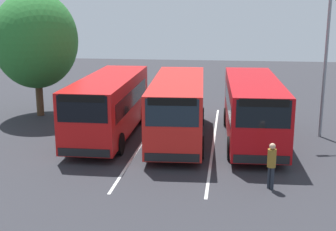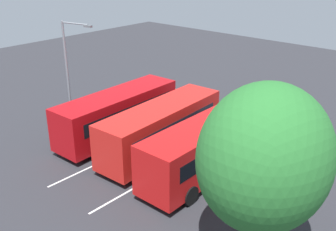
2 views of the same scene
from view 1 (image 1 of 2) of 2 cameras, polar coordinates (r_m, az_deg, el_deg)
ground_plane at (r=23.58m, az=1.36°, el=-3.07°), size 70.11×70.11×0.00m
bus_far_left at (r=24.08m, az=-7.29°, el=1.42°), size 9.31×2.69×3.12m
bus_center_left at (r=23.27m, az=1.25°, el=1.10°), size 9.40×2.99×3.12m
bus_center_right at (r=23.42m, az=10.44°, el=0.96°), size 9.37×2.88×3.12m
pedestrian at (r=17.59m, az=12.69°, el=-5.63°), size 0.45×0.45×1.79m
street_lamp at (r=24.62m, az=18.47°, el=7.39°), size 0.70×2.46×7.61m
depot_tree at (r=29.24m, az=-16.03°, el=8.93°), size 5.54×4.98×7.57m
lane_stripe_outer_left at (r=23.81m, az=-2.89°, el=-2.90°), size 14.41×0.27×0.01m
lane_stripe_inner_left at (r=23.47m, az=5.67°, el=-3.20°), size 14.41×0.27×0.01m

